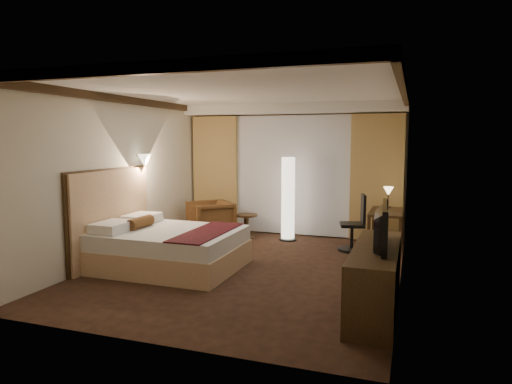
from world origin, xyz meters
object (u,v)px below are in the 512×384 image
(bed, at_px, (170,249))
(armchair, at_px, (210,218))
(side_table, at_px, (246,226))
(floor_lamp, at_px, (288,199))
(office_chair, at_px, (352,223))
(dresser, at_px, (375,279))
(television, at_px, (375,218))
(desk, at_px, (386,232))

(bed, distance_m, armchair, 2.17)
(side_table, bearing_deg, bed, -98.72)
(side_table, height_order, floor_lamp, floor_lamp)
(bed, xyz_separation_m, office_chair, (2.51, 2.04, 0.20))
(bed, xyz_separation_m, dresser, (3.14, -0.77, 0.07))
(office_chair, relative_size, dresser, 0.52)
(bed, distance_m, television, 3.30)
(bed, bearing_deg, armchair, 98.38)
(side_table, relative_size, dresser, 0.25)
(bed, bearing_deg, office_chair, 39.08)
(desk, height_order, office_chair, office_chair)
(side_table, xyz_separation_m, desk, (2.73, -0.30, 0.13))
(desk, bearing_deg, television, -89.60)
(floor_lamp, bearing_deg, office_chair, -19.73)
(dresser, xyz_separation_m, television, (-0.03, 0.00, 0.71))
(floor_lamp, bearing_deg, side_table, -172.01)
(floor_lamp, bearing_deg, desk, -12.52)
(side_table, bearing_deg, television, -49.08)
(office_chair, bearing_deg, floor_lamp, 146.90)
(office_chair, height_order, dresser, office_chair)
(armchair, distance_m, side_table, 0.75)
(bed, height_order, armchair, armchair)
(floor_lamp, relative_size, office_chair, 1.62)
(dresser, height_order, television, television)
(dresser, distance_m, television, 0.71)
(bed, distance_m, side_table, 2.42)
(armchair, height_order, office_chair, office_chair)
(floor_lamp, xyz_separation_m, office_chair, (1.31, -0.47, -0.32))
(floor_lamp, distance_m, desk, 1.99)
(television, bearing_deg, desk, -2.88)
(television, bearing_deg, dresser, -93.28)
(floor_lamp, xyz_separation_m, desk, (1.89, -0.42, -0.45))
(armchair, xyz_separation_m, floor_lamp, (1.52, 0.37, 0.41))
(bed, distance_m, dresser, 3.24)
(side_table, distance_m, floor_lamp, 1.02)
(armchair, height_order, floor_lamp, floor_lamp)
(desk, bearing_deg, bed, -145.95)
(dresser, bearing_deg, side_table, 131.23)
(desk, bearing_deg, dresser, -89.00)
(side_table, relative_size, desk, 0.45)
(bed, bearing_deg, floor_lamp, 64.47)
(television, bearing_deg, office_chair, 8.79)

